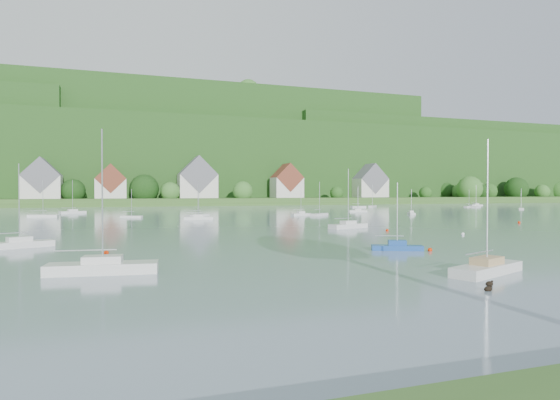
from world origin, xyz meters
The scene contains 19 objects.
far_shore_strip centered at (0.00, 200.00, 1.50)m, with size 600.00×60.00×3.00m, color #2E501E.
forested_ridge centered at (0.39, 268.57, 22.89)m, with size 620.00×181.22×69.89m.
village_building_0 centered at (-55.00, 187.00, 9.51)m, with size 14.00×10.40×16.00m.
village_building_1 centered at (-30.00, 189.00, 8.75)m, with size 12.00×9.36×14.00m.
village_building_2 centered at (5.00, 188.00, 10.27)m, with size 16.00×11.44×18.00m.
village_building_3 centered at (45.00, 186.00, 9.43)m, with size 13.00×10.40×15.50m.
village_building_4 centered at (90.00, 190.00, 9.59)m, with size 15.00×10.40×16.50m.
near_sailboat_0 centered at (-28.20, 19.29, 0.50)m, with size 7.62×2.99×10.01m.
near_sailboat_1 centered at (-1.59, 24.01, 0.39)m, with size 4.98×3.28×6.56m.
near_sailboat_2 centered at (-3.17, 10.48, 0.47)m, with size 7.09×4.36×9.28m.
near_sailboat_3 centered at (6.69, 50.52, 0.47)m, with size 7.11×4.01×9.25m.
near_sailboat_6 centered at (-36.65, 38.12, 0.45)m, with size 6.48×4.27×8.53m.
mooring_buoy_0 centered at (0.95, 22.34, 0.00)m, with size 0.43×0.43×0.43m, color red.
mooring_buoy_1 centered at (15.65, 35.29, 0.00)m, with size 0.42×0.42×0.42m, color white.
mooring_buoy_2 centered at (41.16, 51.01, 0.00)m, with size 0.51×0.51×0.51m, color red.
mooring_buoy_3 centered at (9.31, 43.49, 0.00)m, with size 0.44×0.44×0.44m, color red.
mooring_buoy_5 centered at (-28.22, 30.11, 0.00)m, with size 0.44×0.44×0.44m, color red.
duck_pair centered at (-6.58, 6.60, 0.12)m, with size 1.73×1.52×0.37m.
far_sailboat_cluster centered at (17.18, 110.22, 0.37)m, with size 197.05×61.65×8.71m.
Camera 1 is at (-27.16, -15.65, 5.67)m, focal length 30.41 mm.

